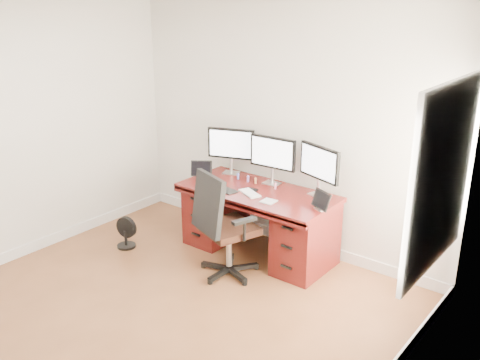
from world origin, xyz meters
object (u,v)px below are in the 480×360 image
Objects in this scene: desk at (259,219)px; monitor_center at (273,154)px; floor_fan at (125,233)px; office_chair at (225,242)px; keyboard at (250,193)px.

desk is 3.08× the size of monitor_center.
office_chair is at bearing -1.87° from floor_fan.
office_chair is 3.94× the size of keyboard.
keyboard reaches higher than desk.
monitor_center is (1.26, 1.06, 0.91)m from floor_fan.
office_chair is 2.01× the size of monitor_center.
desk is 1.53× the size of office_chair.
monitor_center is (0.00, 0.24, 0.68)m from desk.
office_chair is at bearing -64.15° from keyboard.
desk is 1.52m from floor_fan.
monitor_center is (-0.02, 0.84, 0.72)m from office_chair.
monitor_center is at bearing 110.37° from office_chair.
desk is 6.04× the size of keyboard.
desk is 4.70× the size of floor_fan.
office_chair is 1.31m from floor_fan.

